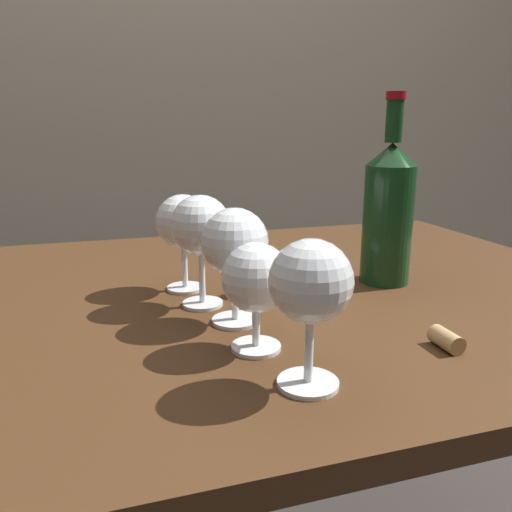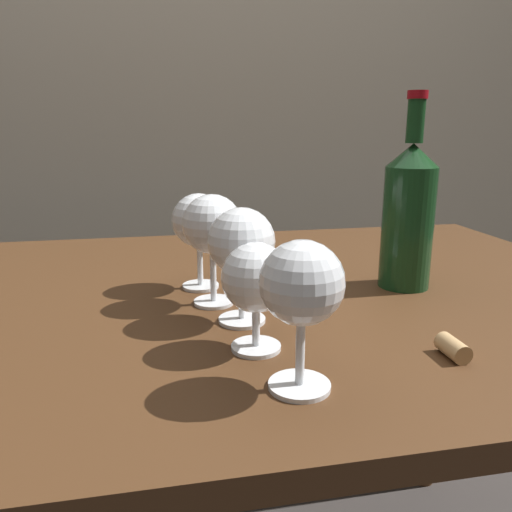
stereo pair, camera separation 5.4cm
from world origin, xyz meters
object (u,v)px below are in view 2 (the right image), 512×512
Objects in this scene: wine_glass_chardonnay at (302,287)px; cork at (453,348)px; wine_glass_port at (241,245)px; wine_glass_rose at (256,279)px; wine_glass_cabernet at (199,222)px; wine_bottle at (408,214)px; wine_glass_pinot at (212,227)px.

cork is (0.18, 0.03, -0.09)m from wine_glass_chardonnay.
wine_glass_port is at bearing 98.50° from wine_glass_chardonnay.
cork is (0.21, -0.06, -0.07)m from wine_glass_rose.
wine_glass_cabernet is 0.40m from cork.
wine_glass_chardonnay is at bearing -75.26° from wine_glass_rose.
wine_glass_chardonnay reaches higher than wine_glass_rose.
wine_bottle reaches higher than wine_glass_cabernet.
wine_glass_chardonnay is at bearing -132.14° from wine_bottle.
wine_glass_chardonnay is 0.34m from wine_glass_cabernet.
wine_glass_chardonnay is at bearing -78.49° from wine_glass_cabernet.
wine_glass_cabernet is at bearing 100.21° from wine_glass_rose.
wine_glass_chardonnay is at bearing -170.29° from cork.
cork is at bearing -42.90° from wine_glass_pinot.
wine_glass_chardonnay is 0.10m from wine_glass_rose.
wine_glass_port is 0.51× the size of wine_bottle.
wine_glass_chardonnay is 0.37m from wine_bottle.
wine_glass_pinot is at bearing 110.87° from wine_glass_port.
wine_glass_pinot is (-0.06, 0.25, 0.01)m from wine_glass_chardonnay.
wine_glass_rose is (-0.02, 0.09, -0.02)m from wine_glass_chardonnay.
wine_glass_pinot is at bearing 137.10° from cork.
wine_glass_rose is 0.24m from wine_glass_cabernet.
wine_bottle is at bearing 74.83° from cork.
wine_bottle is at bearing 4.31° from wine_glass_pinot.
wine_glass_pinot reaches higher than wine_glass_rose.
wine_glass_port is 0.08m from wine_glass_pinot.
wine_glass_port is at bearing -160.55° from wine_bottle.
wine_glass_port is at bearing 91.35° from wine_glass_rose.
wine_glass_rose is 0.23m from cork.
wine_glass_chardonnay is 3.53× the size of cork.
wine_glass_chardonnay is 1.18× the size of wine_glass_rose.
cork is at bearing -50.02° from wine_glass_cabernet.
wine_bottle is at bearing -9.73° from wine_glass_cabernet.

